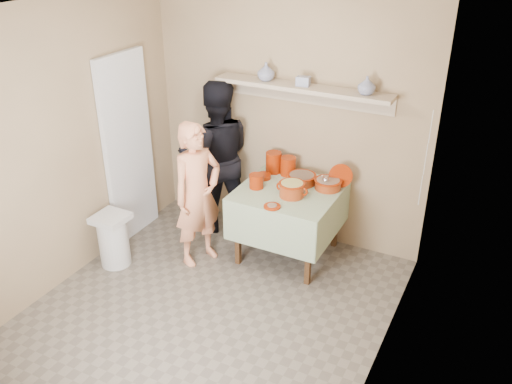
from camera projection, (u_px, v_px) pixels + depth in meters
The scene contains 22 objects.
ground at pixel (202, 318), 4.79m from camera, with size 3.50×3.50×0.00m, color #665C50.
tile_panel at pixel (128, 148), 5.69m from camera, with size 0.06×0.70×2.00m, color silver.
plate_stack_a at pixel (274, 162), 5.68m from camera, with size 0.17×0.17×0.22m, color maroon.
plate_stack_b at pixel (288, 166), 5.63m from camera, with size 0.16×0.16×0.19m, color maroon.
bowl_stack at pixel (256, 181), 5.37m from camera, with size 0.14×0.14×0.14m, color maroon.
empty_bowl at pixel (263, 176), 5.58m from camera, with size 0.16×0.16×0.05m, color maroon.
propped_lid at pixel (341, 176), 5.36m from camera, with size 0.24×0.24×0.02m, color maroon.
vase_right at pixel (367, 85), 4.92m from camera, with size 0.16×0.16×0.17m, color navy.
vase_left at pixel (266, 72), 5.34m from camera, with size 0.17×0.17×0.18m, color navy.
ceramic_box at pixel (303, 81), 5.19m from camera, with size 0.13×0.09×0.09m, color navy.
person_cook at pixel (198, 195), 5.30m from camera, with size 0.54×0.36×1.49m, color #EA8F65.
person_helper at pixel (216, 157), 5.87m from camera, with size 0.82×0.64×1.69m, color black.
room_shell at pixel (193, 150), 4.06m from camera, with size 3.04×3.54×2.62m.
serving_table at pixel (289, 200), 5.42m from camera, with size 0.97×0.97×0.76m.
cazuela_meat_a at pixel (302, 178), 5.46m from camera, with size 0.30×0.30×0.10m.
cazuela_meat_b at pixel (328, 183), 5.35m from camera, with size 0.28×0.28×0.10m.
ladle at pixel (326, 180), 5.30m from camera, with size 0.08×0.26×0.19m.
cazuela_rice at pixel (292, 188), 5.20m from camera, with size 0.33×0.25×0.14m.
front_plate at pixel (272, 206), 5.03m from camera, with size 0.16×0.16×0.03m.
wall_shelf at pixel (303, 89), 5.26m from camera, with size 1.80×0.25×0.21m.
trash_bin at pixel (113, 239), 5.43m from camera, with size 0.32×0.32×0.56m.
electrical_cord at pixel (426, 159), 4.81m from camera, with size 0.01×0.05×0.90m.
Camera 1 is at (2.13, -3.14, 3.17)m, focal length 38.00 mm.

